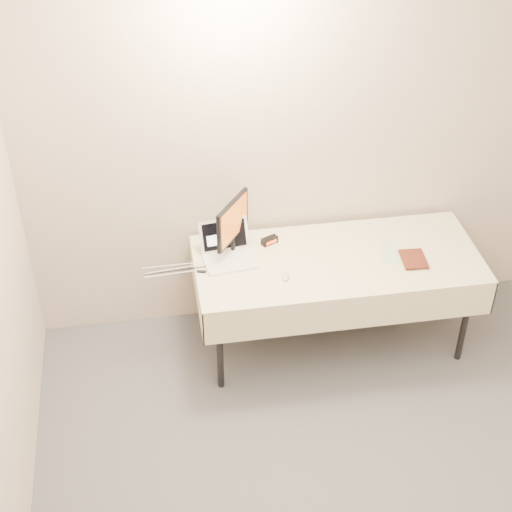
{
  "coord_description": "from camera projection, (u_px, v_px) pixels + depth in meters",
  "views": [
    {
      "loc": [
        -1.17,
        -1.88,
        3.8
      ],
      "look_at": [
        -0.55,
        1.99,
        0.86
      ],
      "focal_mm": 55.0,
      "sensor_mm": 36.0,
      "label": 1
    }
  ],
  "objects": [
    {
      "name": "paper_form",
      "position": [
        390.0,
        251.0,
        5.14
      ],
      "size": [
        0.16,
        0.29,
        0.0
      ],
      "primitive_type": "cube",
      "rotation": [
        0.0,
        0.0,
        -0.23
      ],
      "color": "#B6DDAF",
      "rests_on": "table"
    },
    {
      "name": "monitor",
      "position": [
        233.0,
        223.0,
        5.0
      ],
      "size": [
        0.24,
        0.32,
        0.39
      ],
      "rotation": [
        0.0,
        0.0,
        0.94
      ],
      "color": "black",
      "rests_on": "table"
    },
    {
      "name": "alarm_clock",
      "position": [
        270.0,
        241.0,
        5.2
      ],
      "size": [
        0.12,
        0.09,
        0.05
      ],
      "rotation": [
        0.0,
        0.0,
        0.43
      ],
      "color": "black",
      "rests_on": "table"
    },
    {
      "name": "back_wall",
      "position": [
        327.0,
        141.0,
        5.08
      ],
      "size": [
        4.0,
        0.1,
        2.7
      ],
      "primitive_type": "cube",
      "color": "beige",
      "rests_on": "ground"
    },
    {
      "name": "book",
      "position": [
        403.0,
        248.0,
        4.99
      ],
      "size": [
        0.16,
        0.03,
        0.21
      ],
      "primitive_type": "imported",
      "rotation": [
        0.0,
        0.0,
        -0.07
      ],
      "color": "maroon",
      "rests_on": "table"
    },
    {
      "name": "clicker",
      "position": [
        286.0,
        276.0,
        4.91
      ],
      "size": [
        0.06,
        0.1,
        0.02
      ],
      "primitive_type": "ellipsoid",
      "rotation": [
        0.0,
        0.0,
        -0.19
      ],
      "color": "#BEBEC0",
      "rests_on": "table"
    },
    {
      "name": "table",
      "position": [
        337.0,
        266.0,
        5.12
      ],
      "size": [
        1.86,
        0.81,
        0.74
      ],
      "color": "black",
      "rests_on": "ground"
    },
    {
      "name": "usb_dongle",
      "position": [
        201.0,
        272.0,
        4.96
      ],
      "size": [
        0.06,
        0.04,
        0.01
      ],
      "primitive_type": "cube",
      "rotation": [
        0.0,
        0.0,
        -0.31
      ],
      "color": "black",
      "rests_on": "table"
    },
    {
      "name": "laptop",
      "position": [
        228.0,
        250.0,
        5.06
      ],
      "size": [
        0.36,
        0.34,
        0.22
      ],
      "rotation": [
        0.0,
        0.0,
        0.12
      ],
      "color": "white",
      "rests_on": "table"
    }
  ]
}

